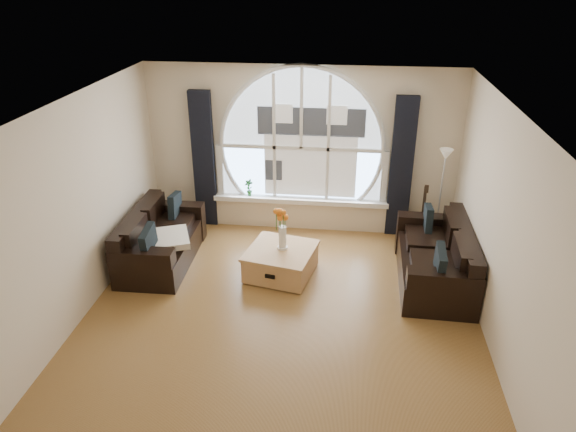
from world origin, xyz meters
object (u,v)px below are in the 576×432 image
at_px(potted_plant, 249,188).
at_px(coffee_chest, 281,261).
at_px(floor_lamp, 440,199).
at_px(sofa_left, 161,237).
at_px(guitar, 422,214).
at_px(sofa_right, 435,256).
at_px(vase_flowers, 282,224).

bearing_deg(potted_plant, coffee_chest, -64.27).
relative_size(floor_lamp, potted_plant, 5.65).
xyz_separation_m(sofa_left, floor_lamp, (4.14, 1.00, 0.40)).
bearing_deg(guitar, coffee_chest, -145.49).
bearing_deg(sofa_left, floor_lamp, 12.44).
relative_size(sofa_left, sofa_right, 0.95).
height_order(guitar, potted_plant, guitar).
bearing_deg(coffee_chest, potted_plant, 127.71).
relative_size(sofa_left, floor_lamp, 1.10).
height_order(sofa_left, sofa_right, sofa_right).
height_order(vase_flowers, potted_plant, vase_flowers).
xyz_separation_m(sofa_left, potted_plant, (1.08, 1.35, 0.29)).
bearing_deg(vase_flowers, guitar, 28.83).
bearing_deg(sofa_left, sofa_right, -2.61).
xyz_separation_m(sofa_left, coffee_chest, (1.82, -0.17, -0.18)).
height_order(vase_flowers, floor_lamp, floor_lamp).
height_order(coffee_chest, potted_plant, potted_plant).
height_order(sofa_right, floor_lamp, floor_lamp).
distance_m(coffee_chest, potted_plant, 1.76).
height_order(vase_flowers, guitar, vase_flowers).
bearing_deg(coffee_chest, floor_lamp, 38.74).
bearing_deg(sofa_right, floor_lamp, 82.75).
bearing_deg(sofa_left, vase_flowers, -5.48).
relative_size(sofa_right, potted_plant, 6.57).
xyz_separation_m(sofa_left, sofa_right, (3.97, -0.10, 0.00)).
bearing_deg(potted_plant, sofa_left, -128.73).
xyz_separation_m(sofa_right, floor_lamp, (0.17, 1.10, 0.40)).
distance_m(floor_lamp, potted_plant, 3.08).
height_order(sofa_left, potted_plant, potted_plant).
bearing_deg(coffee_chest, guitar, 41.26).
height_order(sofa_left, coffee_chest, sofa_left).
bearing_deg(vase_flowers, sofa_right, 0.99).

